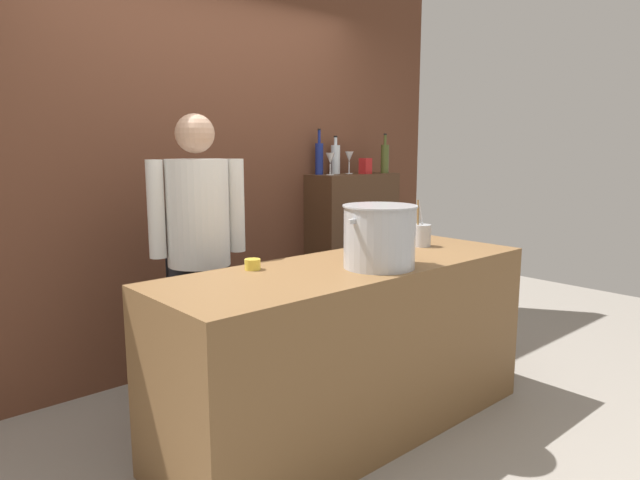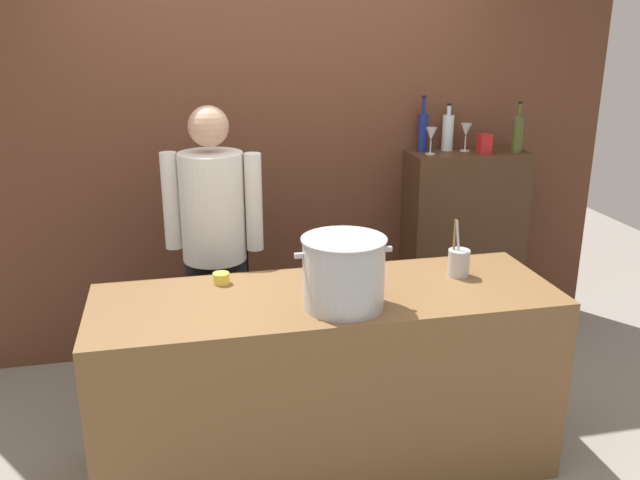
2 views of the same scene
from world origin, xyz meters
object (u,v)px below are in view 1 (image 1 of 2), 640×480
wine_bottle_clear (335,159)px  spice_tin_red (365,166)px  stockpot_large (379,236)px  wine_glass_wide (349,158)px  wine_bottle_cobalt (319,158)px  utensil_crock (422,235)px  wine_bottle_olive (385,158)px  chef (199,242)px  wine_glass_tall (330,159)px  butter_jar (253,264)px

wine_bottle_clear → spice_tin_red: 0.24m
stockpot_large → wine_glass_wide: (1.15, 1.37, 0.35)m
wine_bottle_cobalt → spice_tin_red: wine_bottle_cobalt is taller
wine_bottle_cobalt → utensil_crock: bearing=-101.8°
wine_bottle_clear → wine_bottle_olive: bearing=-21.9°
utensil_crock → wine_bottle_olive: bearing=51.6°
wine_bottle_olive → stockpot_large: bearing=-138.9°
chef → wine_glass_wide: 1.75m
wine_bottle_clear → spice_tin_red: wine_bottle_clear is taller
wine_bottle_olive → wine_glass_tall: bearing=174.1°
stockpot_large → wine_glass_wide: size_ratio=2.41×
wine_bottle_clear → wine_bottle_olive: (0.40, -0.16, 0.00)m
utensil_crock → butter_jar: 1.13m
chef → utensil_crock: 1.30m
wine_bottle_cobalt → chef: bearing=-158.8°
spice_tin_red → stockpot_large: bearing=-134.0°
chef → wine_glass_tall: (1.38, 0.42, 0.43)m
utensil_crock → spice_tin_red: spice_tin_red is taller
chef → butter_jar: chef is taller
wine_bottle_clear → butter_jar: bearing=-145.7°
stockpot_large → wine_bottle_clear: wine_bottle_clear is taller
butter_jar → wine_bottle_olive: 2.18m
chef → wine_bottle_clear: chef is taller
chef → spice_tin_red: size_ratio=13.52×
utensil_crock → wine_glass_tall: (0.26, 1.09, 0.42)m
utensil_crock → wine_glass_tall: size_ratio=1.66×
wine_bottle_clear → chef: bearing=-161.1°
stockpot_large → wine_bottle_olive: bearing=41.1°
chef → spice_tin_red: (1.71, 0.37, 0.37)m
stockpot_large → utensil_crock: 0.67m
wine_bottle_olive → butter_jar: bearing=-155.4°
wine_bottle_olive → spice_tin_red: (-0.22, 0.01, -0.06)m
chef → wine_bottle_cobalt: size_ratio=4.77×
wine_glass_wide → spice_tin_red: size_ratio=1.42×
wine_bottle_clear → wine_bottle_olive: 0.43m
utensil_crock → spice_tin_red: bearing=60.0°
stockpot_large → wine_glass_wide: wine_glass_wide is taller
wine_bottle_olive → wine_glass_wide: size_ratio=1.81×
wine_glass_tall → wine_bottle_cobalt: bearing=97.9°
butter_jar → wine_bottle_clear: size_ratio=0.26×
wine_bottle_clear → wine_glass_wide: size_ratio=1.69×
wine_bottle_cobalt → wine_glass_wide: 0.28m
utensil_crock → butter_jar: utensil_crock is taller
stockpot_large → wine_glass_tall: (0.89, 1.32, 0.34)m
utensil_crock → wine_bottle_cobalt: bearing=78.2°
utensil_crock → butter_jar: (-1.12, 0.14, -0.04)m
wine_bottle_olive → wine_bottle_cobalt: (-0.57, 0.17, 0.01)m
wine_bottle_clear → wine_glass_tall: 0.18m
butter_jar → spice_tin_red: 1.98m
wine_bottle_cobalt → wine_glass_tall: size_ratio=2.08×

